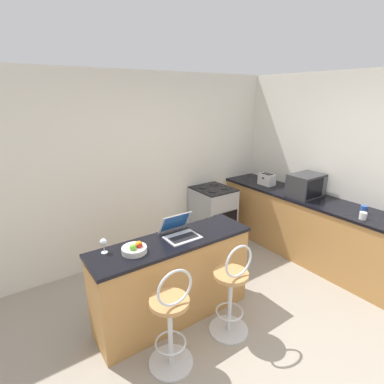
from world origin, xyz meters
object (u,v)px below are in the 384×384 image
bar_stool_near (171,321)px  fruit_bowl (135,249)px  mug_blue (364,210)px  bar_stool_far (232,292)px  microwave (306,185)px  wine_glass_tall (103,243)px  toaster (267,179)px  laptop (179,231)px  mug_white (363,216)px  stove_range (213,216)px

bar_stool_near → fruit_bowl: fruit_bowl is taller
mug_blue → bar_stool_far: bearing=173.5°
microwave → wine_glass_tall: size_ratio=3.44×
toaster → fruit_bowl: (-2.65, -0.79, -0.05)m
mug_blue → laptop: bearing=160.2°
microwave → mug_white: microwave is taller
stove_range → fruit_bowl: bearing=-148.4°
bar_stool_near → mug_blue: size_ratio=9.88×
toaster → wine_glass_tall: 2.95m
toaster → mug_blue: bearing=-88.9°
bar_stool_far → mug_blue: size_ratio=9.88×
laptop → stove_range: bearing=39.2°
bar_stool_far → fruit_bowl: bearing=146.5°
stove_range → mug_blue: size_ratio=9.05×
bar_stool_far → mug_white: size_ratio=10.44×
wine_glass_tall → stove_range: bearing=25.1°
bar_stool_far → mug_blue: 1.99m
stove_range → microwave: bearing=-50.9°
laptop → fruit_bowl: 0.52m
laptop → wine_glass_tall: bearing=172.3°
wine_glass_tall → mug_white: size_ratio=1.46×
laptop → fruit_bowl: size_ratio=1.48×
toaster → mug_white: 1.60m
bar_stool_near → stove_range: size_ratio=1.09×
bar_stool_near → toaster: (2.58, 1.29, 0.53)m
bar_stool_near → bar_stool_far: bearing=0.0°
mug_blue → mug_white: bearing=-155.7°
bar_stool_far → wine_glass_tall: size_ratio=7.13×
bar_stool_near → laptop: 0.87m
bar_stool_near → wine_glass_tall: wine_glass_tall is taller
bar_stool_far → bar_stool_near: bearing=180.0°
toaster → mug_blue: toaster is taller
bar_stool_far → mug_blue: (1.92, -0.22, 0.49)m
bar_stool_far → fruit_bowl: 1.03m
microwave → mug_white: size_ratio=5.03×
laptop → stove_range: laptop is taller
toaster → mug_white: bearing=-95.4°
microwave → mug_white: bearing=-101.0°
microwave → stove_range: bearing=129.1°
wine_glass_tall → mug_blue: (2.91, -0.88, -0.05)m
bar_stool_far → laptop: 0.79m
microwave → fruit_bowl: 2.68m
laptop → mug_white: (1.98, -0.86, -0.01)m
bar_stool_far → stove_range: (1.07, 1.63, -0.01)m
bar_stool_far → mug_blue: mug_blue is taller
laptop → microwave: 2.15m
stove_range → wine_glass_tall: 2.35m
stove_range → fruit_bowl: (-1.83, -1.13, 0.50)m
wine_glass_tall → fruit_bowl: bearing=-34.7°
bar_stool_near → mug_white: (2.43, -0.30, 0.49)m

